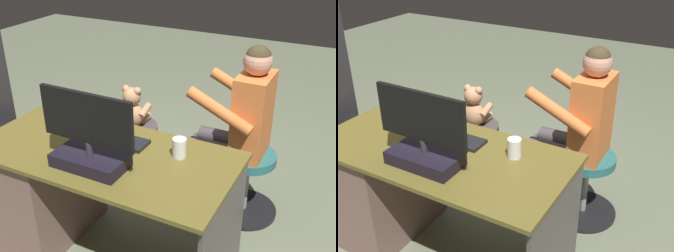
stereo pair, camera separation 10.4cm
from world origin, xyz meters
TOP-DOWN VIEW (x-y plane):
  - ground_plane at (0.00, 0.00)m, footprint 10.00×10.00m
  - desk at (0.39, 0.35)m, footprint 1.48×0.72m
  - monitor at (-0.03, 0.50)m, footprint 0.53×0.21m
  - keyboard at (0.02, 0.21)m, footprint 0.42×0.14m
  - computer_mouse at (0.32, 0.22)m, footprint 0.06×0.10m
  - cup at (-0.40, 0.21)m, footprint 0.08×0.08m
  - tv_remote at (0.22, 0.33)m, footprint 0.11×0.15m
  - office_chair_teddy at (0.29, -0.43)m, footprint 0.48×0.48m
  - teddy_bear at (0.29, -0.44)m, footprint 0.23×0.23m
  - visitor_chair at (-0.61, -0.43)m, footprint 0.47×0.47m
  - person at (-0.52, -0.43)m, footprint 0.54×0.47m

SIDE VIEW (x-z plane):
  - ground_plane at x=0.00m, z-range 0.00..0.00m
  - office_chair_teddy at x=0.29m, z-range 0.03..0.50m
  - visitor_chair at x=-0.61m, z-range 0.04..0.51m
  - desk at x=0.39m, z-range 0.02..0.76m
  - teddy_bear at x=0.29m, z-range 0.46..0.78m
  - person at x=-0.52m, z-range 0.10..1.32m
  - tv_remote at x=0.22m, z-range 0.73..0.75m
  - keyboard at x=0.02m, z-range 0.73..0.75m
  - computer_mouse at x=0.32m, z-range 0.73..0.77m
  - cup at x=-0.40m, z-range 0.73..0.84m
  - monitor at x=-0.03m, z-range 0.66..1.08m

